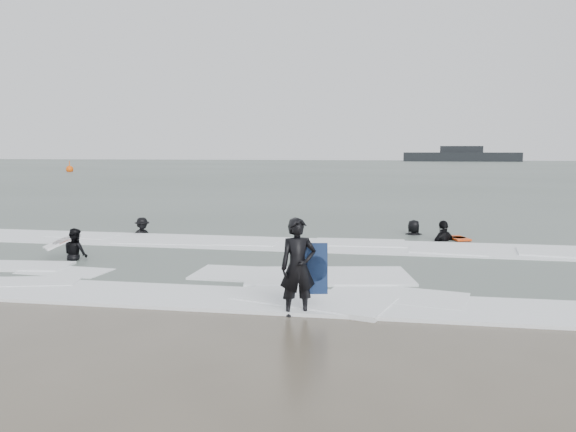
% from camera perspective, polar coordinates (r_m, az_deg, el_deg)
% --- Properties ---
extents(ground, '(320.00, 320.00, 0.00)m').
position_cam_1_polar(ground, '(12.21, -4.40, -7.84)').
color(ground, brown).
rests_on(ground, ground).
extents(sea, '(320.00, 320.00, 0.00)m').
position_cam_1_polar(sea, '(91.51, 8.79, 4.74)').
color(sea, '#47544C').
rests_on(sea, ground).
extents(surfer_centre, '(0.79, 0.66, 1.85)m').
position_cam_1_polar(surfer_centre, '(10.63, 1.01, -10.04)').
color(surfer_centre, black).
rests_on(surfer_centre, ground).
extents(surfer_wading, '(0.90, 0.85, 1.48)m').
position_cam_1_polar(surfer_wading, '(16.65, -20.72, -4.33)').
color(surfer_wading, black).
rests_on(surfer_wading, ground).
extents(surfer_breaker, '(1.06, 1.08, 1.49)m').
position_cam_1_polar(surfer_breaker, '(21.02, -14.58, -1.89)').
color(surfer_breaker, black).
rests_on(surfer_breaker, ground).
extents(surfer_right_near, '(1.13, 1.09, 1.89)m').
position_cam_1_polar(surfer_right_near, '(19.47, 15.53, -2.59)').
color(surfer_right_near, black).
rests_on(surfer_right_near, ground).
extents(surfer_right_far, '(0.90, 0.63, 1.74)m').
position_cam_1_polar(surfer_right_far, '(20.59, 12.64, -2.01)').
color(surfer_right_far, black).
rests_on(surfer_right_far, ground).
extents(surf_foam, '(30.03, 9.06, 0.09)m').
position_cam_1_polar(surf_foam, '(15.71, -0.88, -4.38)').
color(surf_foam, white).
rests_on(surf_foam, ground).
extents(bodyboards, '(12.08, 9.86, 1.25)m').
position_cam_1_polar(bodyboards, '(15.08, -0.04, -3.08)').
color(bodyboards, '#0E1F45').
rests_on(bodyboards, ground).
extents(buoy, '(1.00, 1.00, 1.65)m').
position_cam_1_polar(buoy, '(84.81, -21.30, 4.45)').
color(buoy, '#E9510A').
rests_on(buoy, ground).
extents(vessel_horizon, '(30.65, 5.47, 4.16)m').
position_cam_1_polar(vessel_horizon, '(160.21, 17.18, 5.86)').
color(vessel_horizon, black).
rests_on(vessel_horizon, ground).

